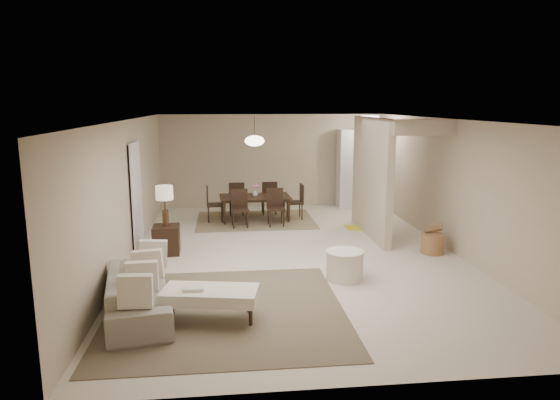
{
  "coord_description": "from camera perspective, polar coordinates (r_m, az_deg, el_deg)",
  "views": [
    {
      "loc": [
        -1.26,
        -8.93,
        2.79
      ],
      "look_at": [
        -0.29,
        -0.04,
        1.05
      ],
      "focal_mm": 32.0,
      "sensor_mm": 36.0,
      "label": 1
    }
  ],
  "objects": [
    {
      "name": "side_table",
      "position": [
        9.64,
        -12.85,
        -4.44
      ],
      "size": [
        0.51,
        0.51,
        0.54
      ],
      "primitive_type": "cube",
      "rotation": [
        0.0,
        0.0,
        0.04
      ],
      "color": "black",
      "rests_on": "floor"
    },
    {
      "name": "vase",
      "position": [
        11.97,
        -2.86,
        0.74
      ],
      "size": [
        0.17,
        0.17,
        0.14
      ],
      "primitive_type": "imported",
      "rotation": [
        0.0,
        0.0,
        -0.38
      ],
      "color": "silver",
      "rests_on": "dining_table"
    },
    {
      "name": "partition",
      "position": [
        10.74,
        10.39,
        2.59
      ],
      "size": [
        0.15,
        2.5,
        2.5
      ],
      "primitive_type": "cube",
      "color": "#BBA98D",
      "rests_on": "floor"
    },
    {
      "name": "sofa",
      "position": [
        7.01,
        -15.84,
        -10.33
      ],
      "size": [
        2.09,
        1.11,
        0.58
      ],
      "primitive_type": "imported",
      "rotation": [
        0.0,
        0.0,
        1.74
      ],
      "color": "gray",
      "rests_on": "floor"
    },
    {
      "name": "dining_rug",
      "position": [
        12.1,
        -2.83,
        -2.31
      ],
      "size": [
        2.8,
        2.1,
        0.01
      ],
      "primitive_type": "cube",
      "color": "#7F6B4F",
      "rests_on": "floor"
    },
    {
      "name": "yellow_mat",
      "position": [
        11.54,
        9.71,
        -3.12
      ],
      "size": [
        0.87,
        0.54,
        0.01
      ],
      "primitive_type": "cube",
      "rotation": [
        0.0,
        0.0,
        0.01
      ],
      "color": "yellow",
      "rests_on": "floor"
    },
    {
      "name": "living_rug",
      "position": [
        7.02,
        -6.17,
        -12.44
      ],
      "size": [
        3.2,
        3.2,
        0.01
      ],
      "primitive_type": "cube",
      "color": "brown",
      "rests_on": "floor"
    },
    {
      "name": "right_wall",
      "position": [
        10.02,
        19.03,
        1.56
      ],
      "size": [
        0.0,
        9.0,
        9.0
      ],
      "primitive_type": "plane",
      "rotation": [
        1.57,
        0.0,
        -1.57
      ],
      "color": "#BBA98D",
      "rests_on": "floor"
    },
    {
      "name": "left_wall",
      "position": [
        9.23,
        -17.02,
        0.92
      ],
      "size": [
        0.0,
        9.0,
        9.0
      ],
      "primitive_type": "plane",
      "rotation": [
        1.57,
        0.0,
        1.57
      ],
      "color": "#BBA98D",
      "rests_on": "floor"
    },
    {
      "name": "round_pouf",
      "position": [
        8.12,
        7.4,
        -7.43
      ],
      "size": [
        0.61,
        0.61,
        0.47
      ],
      "primitive_type": "cylinder",
      "color": "#EFE5D0",
      "rests_on": "floor"
    },
    {
      "name": "floor",
      "position": [
        9.44,
        1.72,
        -6.18
      ],
      "size": [
        9.0,
        9.0,
        0.0
      ],
      "primitive_type": "plane",
      "color": "beige",
      "rests_on": "ground"
    },
    {
      "name": "doorway",
      "position": [
        9.84,
        -16.14,
        0.21
      ],
      "size": [
        0.04,
        0.9,
        2.04
      ],
      "primitive_type": "cube",
      "color": "black",
      "rests_on": "floor"
    },
    {
      "name": "dining_table",
      "position": [
        12.04,
        -2.84,
        -0.97
      ],
      "size": [
        1.72,
        1.0,
        0.59
      ],
      "primitive_type": "imported",
      "rotation": [
        0.0,
        0.0,
        0.04
      ],
      "color": "black",
      "rests_on": "dining_rug"
    },
    {
      "name": "back_wall",
      "position": [
        13.58,
        -0.88,
        4.5
      ],
      "size": [
        6.0,
        0.0,
        6.0
      ],
      "primitive_type": "plane",
      "rotation": [
        1.57,
        0.0,
        0.0
      ],
      "color": "#BBA98D",
      "rests_on": "floor"
    },
    {
      "name": "ceiling",
      "position": [
        9.03,
        1.81,
        9.16
      ],
      "size": [
        9.0,
        9.0,
        0.0
      ],
      "primitive_type": "plane",
      "rotation": [
        3.14,
        0.0,
        0.0
      ],
      "color": "white",
      "rests_on": "back_wall"
    },
    {
      "name": "ottoman_bench",
      "position": [
        6.61,
        -7.99,
        -10.75
      ],
      "size": [
        1.3,
        0.77,
        0.44
      ],
      "rotation": [
        0.0,
        0.0,
        -0.18
      ],
      "color": "#EFE5D0",
      "rests_on": "living_rug"
    },
    {
      "name": "table_lamp",
      "position": [
        9.45,
        -13.06,
        0.41
      ],
      "size": [
        0.32,
        0.32,
        0.76
      ],
      "color": "#4A3220",
      "rests_on": "side_table"
    },
    {
      "name": "pantry_cabinet",
      "position": [
        13.68,
        9.13,
        3.56
      ],
      "size": [
        1.2,
        0.55,
        2.1
      ],
      "primitive_type": "cube",
      "color": "silver",
      "rests_on": "floor"
    },
    {
      "name": "dining_chairs",
      "position": [
        12.01,
        -2.85,
        -0.33
      ],
      "size": [
        2.32,
        1.71,
        0.86
      ],
      "color": "black",
      "rests_on": "dining_rug"
    },
    {
      "name": "pendant_light",
      "position": [
        11.81,
        -2.92,
        6.77
      ],
      "size": [
        0.46,
        0.46,
        0.71
      ],
      "color": "#4A3220",
      "rests_on": "ceiling"
    },
    {
      "name": "flush_light",
      "position": [
        12.65,
        10.24,
        9.34
      ],
      "size": [
        0.44,
        0.44,
        0.05
      ],
      "primitive_type": "cylinder",
      "color": "white",
      "rests_on": "ceiling"
    },
    {
      "name": "wicker_basket",
      "position": [
        9.87,
        17.04,
        -4.79
      ],
      "size": [
        0.56,
        0.56,
        0.37
      ],
      "primitive_type": "cylinder",
      "rotation": [
        0.0,
        0.0,
        0.35
      ],
      "color": "#98653C",
      "rests_on": "floor"
    }
  ]
}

